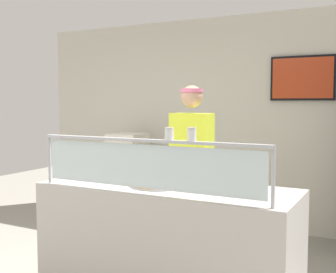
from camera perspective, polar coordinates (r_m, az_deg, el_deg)
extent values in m
cube|color=beige|center=(5.53, 11.56, 1.86)|extent=(6.41, 0.08, 2.70)
cube|color=black|center=(5.33, 17.44, 7.41)|extent=(0.74, 0.04, 0.53)
cube|color=#B23819|center=(5.31, 17.40, 7.42)|extent=(0.69, 0.01, 0.48)
cube|color=#BCB7B2|center=(3.49, -0.11, -14.28)|extent=(2.01, 0.76, 0.95)
cylinder|color=#B2B5BC|center=(3.60, -15.44, -2.87)|extent=(0.02, 0.02, 0.39)
cylinder|color=#B2B5BC|center=(2.71, 13.80, -5.24)|extent=(0.02, 0.02, 0.39)
cube|color=silver|center=(3.06, -2.95, -4.01)|extent=(1.75, 0.01, 0.31)
cube|color=#B2B5BC|center=(3.03, -2.96, -0.53)|extent=(1.81, 0.06, 0.02)
cylinder|color=#9EA0A8|center=(3.37, -1.33, -6.48)|extent=(0.45, 0.45, 0.01)
cylinder|color=tan|center=(3.37, -1.33, -6.23)|extent=(0.42, 0.42, 0.02)
cylinder|color=#D65B2D|center=(3.37, -1.33, -6.03)|extent=(0.37, 0.37, 0.01)
cube|color=#ADAFB7|center=(3.35, -1.56, -5.98)|extent=(0.08, 0.28, 0.01)
cylinder|color=white|center=(2.94, 0.15, 0.19)|extent=(0.06, 0.06, 0.07)
cylinder|color=white|center=(2.94, 0.15, -0.01)|extent=(0.05, 0.05, 0.05)
cylinder|color=silver|center=(2.94, 0.15, 1.04)|extent=(0.06, 0.06, 0.02)
cylinder|color=white|center=(2.87, 3.17, 0.12)|extent=(0.06, 0.06, 0.08)
cylinder|color=red|center=(2.87, 3.17, -0.10)|extent=(0.05, 0.05, 0.05)
cylinder|color=silver|center=(2.86, 3.18, 1.05)|extent=(0.06, 0.06, 0.02)
cylinder|color=#23232D|center=(4.25, 1.75, -10.84)|extent=(0.13, 0.13, 0.95)
cylinder|color=#23232D|center=(4.16, 4.53, -11.18)|extent=(0.13, 0.13, 0.95)
cube|color=#D8EA33|center=(4.06, 3.17, -0.77)|extent=(0.38, 0.21, 0.55)
sphere|color=tan|center=(4.05, 3.19, 5.31)|extent=(0.21, 0.21, 0.21)
cylinder|color=pink|center=(4.05, 3.20, 6.12)|extent=(0.21, 0.21, 0.04)
cylinder|color=tan|center=(3.80, 4.24, -2.58)|extent=(0.08, 0.34, 0.08)
cube|color=#B7BABF|center=(5.88, -5.44, -6.91)|extent=(0.70, 0.55, 0.87)
cube|color=silver|center=(5.80, -5.41, -2.49)|extent=(0.45, 0.45, 0.04)
cube|color=silver|center=(5.80, -5.52, -2.04)|extent=(0.46, 0.46, 0.04)
cube|color=silver|center=(5.79, -5.46, -1.60)|extent=(0.46, 0.46, 0.05)
cube|color=silver|center=(5.78, -5.40, -1.16)|extent=(0.44, 0.44, 0.04)
cube|color=silver|center=(5.79, -5.53, -0.71)|extent=(0.46, 0.46, 0.04)
cube|color=silver|center=(5.78, -5.45, -0.27)|extent=(0.46, 0.46, 0.04)
cube|color=silver|center=(5.77, -5.41, 0.17)|extent=(0.45, 0.45, 0.04)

